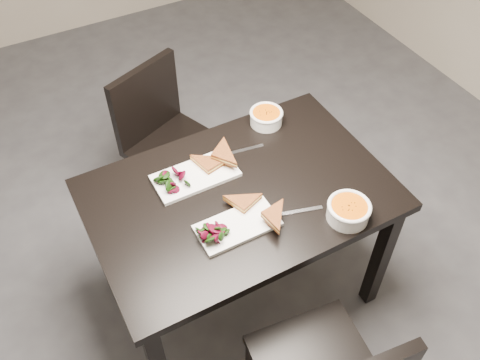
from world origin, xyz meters
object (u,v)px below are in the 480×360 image
at_px(chair_far, 165,135).
at_px(soup_bowl_far, 266,117).
at_px(plate_near, 238,226).
at_px(table, 240,208).
at_px(soup_bowl_near, 349,210).
at_px(plate_far, 195,176).

relative_size(chair_far, soup_bowl_far, 5.63).
bearing_deg(plate_near, soup_bowl_far, 49.37).
distance_m(plate_near, soup_bowl_far, 0.61).
bearing_deg(table, soup_bowl_far, 45.69).
bearing_deg(table, soup_bowl_near, -46.08).
height_order(chair_far, plate_near, chair_far).
distance_m(table, plate_near, 0.21).
bearing_deg(plate_far, plate_near, -84.40).
bearing_deg(plate_near, table, 58.43).
bearing_deg(chair_far, soup_bowl_near, -93.98).
xyz_separation_m(chair_far, plate_far, (-0.08, -0.58, 0.27)).
xyz_separation_m(table, plate_near, (-0.09, -0.15, 0.11)).
bearing_deg(plate_far, table, -52.07).
bearing_deg(plate_far, chair_far, 82.29).
height_order(soup_bowl_near, soup_bowl_far, soup_bowl_near).
bearing_deg(plate_near, plate_far, 95.60).
bearing_deg(soup_bowl_near, table, 133.92).
relative_size(chair_far, plate_far, 2.47).
relative_size(chair_far, plate_near, 2.73).
xyz_separation_m(chair_far, plate_near, (-0.05, -0.89, 0.27)).
height_order(chair_far, plate_far, chair_far).
bearing_deg(plate_near, chair_far, 86.88).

